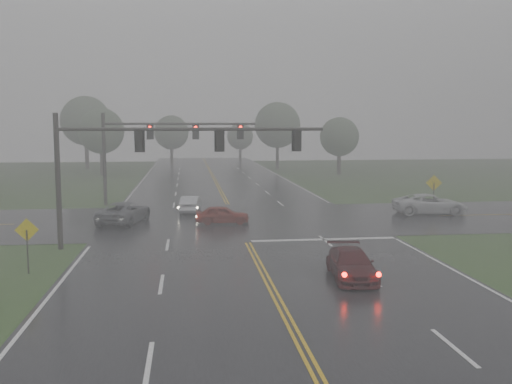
{
  "coord_description": "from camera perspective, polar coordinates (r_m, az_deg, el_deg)",
  "views": [
    {
      "loc": [
        -3.36,
        -17.56,
        6.62
      ],
      "look_at": [
        0.71,
        16.0,
        2.68
      ],
      "focal_mm": 40.0,
      "sensor_mm": 36.0,
      "label": 1
    }
  ],
  "objects": [
    {
      "name": "car_grey",
      "position": [
        40.03,
        -13.03,
        -3.04
      ],
      "size": [
        3.71,
        5.67,
        1.45
      ],
      "primitive_type": "imported",
      "rotation": [
        0.0,
        0.0,
        2.87
      ],
      "color": "#515358",
      "rests_on": "ground"
    },
    {
      "name": "sign_diamond_west",
      "position": [
        27.54,
        -21.93,
        -4.14
      ],
      "size": [
        1.05,
        0.12,
        2.51
      ],
      "rotation": [
        0.0,
        0.0,
        0.07
      ],
      "color": "black",
      "rests_on": "ground"
    },
    {
      "name": "tree_ne_a",
      "position": [
        86.86,
        2.16,
        6.7
      ],
      "size": [
        6.94,
        6.94,
        10.19
      ],
      "color": "#2D241D",
      "rests_on": "ground"
    },
    {
      "name": "tree_n_mid",
      "position": [
        96.18,
        -8.45,
        5.9
      ],
      "size": [
        5.68,
        5.68,
        8.35
      ],
      "color": "#2D241D",
      "rests_on": "ground"
    },
    {
      "name": "signal_gantry_near",
      "position": [
        31.38,
        -11.12,
        3.86
      ],
      "size": [
        14.52,
        0.32,
        7.3
      ],
      "color": "black",
      "rests_on": "ground"
    },
    {
      "name": "stop_bar",
      "position": [
        33.58,
        6.78,
        -4.77
      ],
      "size": [
        8.5,
        0.5,
        0.01
      ],
      "primitive_type": "cube",
      "color": "silver",
      "rests_on": "ground"
    },
    {
      "name": "tree_n_far",
      "position": [
        105.09,
        -1.6,
        5.56
      ],
      "size": [
        4.79,
        4.79,
        7.04
      ],
      "color": "#2D241D",
      "rests_on": "ground"
    },
    {
      "name": "pickup_white",
      "position": [
        44.86,
        16.97,
        -2.13
      ],
      "size": [
        5.63,
        2.98,
        1.51
      ],
      "primitive_type": "imported",
      "rotation": [
        0.0,
        0.0,
        1.48
      ],
      "color": "silver",
      "rests_on": "ground"
    },
    {
      "name": "main_road",
      "position": [
        38.29,
        -1.78,
        -3.31
      ],
      "size": [
        18.0,
        160.0,
        0.02
      ],
      "primitive_type": "cube",
      "color": "black",
      "rests_on": "ground"
    },
    {
      "name": "tree_e_near",
      "position": [
        78.52,
        8.34,
        5.48
      ],
      "size": [
        5.3,
        5.3,
        7.78
      ],
      "color": "#2D241D",
      "rests_on": "ground"
    },
    {
      "name": "tree_nw_a",
      "position": [
        79.35,
        -15.22,
        5.9
      ],
      "size": [
        6.12,
        6.12,
        8.98
      ],
      "color": "#2D241D",
      "rests_on": "ground"
    },
    {
      "name": "ground",
      "position": [
        19.07,
        3.77,
        -13.69
      ],
      "size": [
        180.0,
        180.0,
        0.0
      ],
      "primitive_type": "plane",
      "color": "#2E491F",
      "rests_on": "ground"
    },
    {
      "name": "cross_street",
      "position": [
        40.26,
        -2.04,
        -2.82
      ],
      "size": [
        120.0,
        14.0,
        0.02
      ],
      "primitive_type": "cube",
      "color": "black",
      "rests_on": "ground"
    },
    {
      "name": "sedan_silver",
      "position": [
        44.05,
        -6.52,
        -2.04
      ],
      "size": [
        1.84,
        4.0,
        1.27
      ],
      "primitive_type": "imported",
      "rotation": [
        0.0,
        0.0,
        3.01
      ],
      "color": "silver",
      "rests_on": "ground"
    },
    {
      "name": "signal_gantry_far",
      "position": [
        48.72,
        -10.41,
        5.07
      ],
      "size": [
        12.82,
        0.39,
        7.68
      ],
      "color": "black",
      "rests_on": "ground"
    },
    {
      "name": "tree_nw_b",
      "position": [
        91.97,
        -16.66,
        6.83
      ],
      "size": [
        7.61,
        7.61,
        11.18
      ],
      "color": "#2D241D",
      "rests_on": "ground"
    },
    {
      "name": "sign_diamond_east",
      "position": [
        45.38,
        17.35,
        0.45
      ],
      "size": [
        1.19,
        0.29,
        2.9
      ],
      "rotation": [
        0.0,
        0.0,
        -0.2
      ],
      "color": "black",
      "rests_on": "ground"
    },
    {
      "name": "sedan_red",
      "position": [
        38.8,
        -3.37,
        -3.19
      ],
      "size": [
        3.74,
        1.73,
        1.24
      ],
      "primitive_type": "imported",
      "rotation": [
        0.0,
        0.0,
        1.5
      ],
      "color": "maroon",
      "rests_on": "ground"
    },
    {
      "name": "sedan_maroon",
      "position": [
        25.4,
        9.5,
        -8.56
      ],
      "size": [
        2.17,
        4.5,
        1.26
      ],
      "primitive_type": "imported",
      "rotation": [
        0.0,
        0.0,
        -0.09
      ],
      "color": "#3C0B0D",
      "rests_on": "ground"
    }
  ]
}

